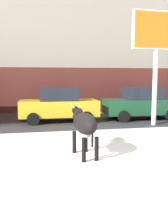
% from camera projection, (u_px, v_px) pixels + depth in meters
% --- Properties ---
extents(ground_plane, '(120.00, 120.00, 0.00)m').
position_uv_depth(ground_plane, '(112.00, 158.00, 7.90)').
color(ground_plane, white).
extents(road_strip, '(60.00, 5.60, 0.01)m').
position_uv_depth(road_strip, '(74.00, 120.00, 14.74)').
color(road_strip, '#333338').
rests_on(road_strip, ground).
extents(building_facade, '(44.00, 6.10, 13.00)m').
position_uv_depth(building_facade, '(61.00, 21.00, 19.33)').
color(building_facade, '#A39989').
rests_on(building_facade, ground).
extents(cow_black, '(0.75, 1.93, 1.54)m').
position_uv_depth(cow_black, '(84.00, 124.00, 8.03)').
color(cow_black, black).
rests_on(cow_black, ground).
extents(billboard, '(2.53, 0.31, 5.56)m').
position_uv_depth(billboard, '(157.00, 37.00, 12.80)').
color(billboard, silver).
rests_on(billboard, ground).
extents(car_yellow_sedan, '(4.22, 2.01, 1.84)m').
position_uv_depth(car_yellow_sedan, '(59.00, 105.00, 14.28)').
color(car_yellow_sedan, gold).
rests_on(car_yellow_sedan, ground).
extents(car_darkgreen_sedan, '(4.22, 2.01, 1.84)m').
position_uv_depth(car_darkgreen_sedan, '(141.00, 103.00, 15.13)').
color(car_darkgreen_sedan, '#194C2D').
rests_on(car_darkgreen_sedan, ground).
extents(pedestrian_near_billboard, '(0.36, 0.24, 1.73)m').
position_uv_depth(pedestrian_near_billboard, '(119.00, 99.00, 18.51)').
color(pedestrian_near_billboard, '#282833').
rests_on(pedestrian_near_billboard, ground).
extents(pedestrian_by_cars, '(0.36, 0.24, 1.73)m').
position_uv_depth(pedestrian_by_cars, '(145.00, 98.00, 18.91)').
color(pedestrian_by_cars, '#282833').
rests_on(pedestrian_by_cars, ground).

